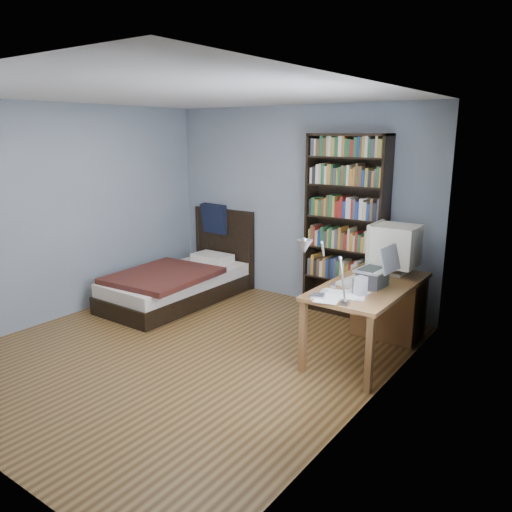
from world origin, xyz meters
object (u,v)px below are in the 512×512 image
(soda_can, at_px, (368,272))
(keyboard, at_px, (355,280))
(crt_monitor, at_px, (393,246))
(desk_lamp, at_px, (312,253))
(bookshelf, at_px, (346,226))
(bed, at_px, (181,281))
(laptop, at_px, (374,275))
(speaker, at_px, (360,286))
(desk, at_px, (384,303))

(soda_can, bearing_deg, keyboard, -103.69)
(crt_monitor, height_order, keyboard, crt_monitor)
(desk_lamp, bearing_deg, bookshelf, 108.48)
(soda_can, distance_m, bed, 2.65)
(keyboard, height_order, bed, bed)
(laptop, height_order, desk_lamp, desk_lamp)
(crt_monitor, height_order, soda_can, crt_monitor)
(crt_monitor, bearing_deg, desk_lamp, -93.12)
(speaker, bearing_deg, desk, 114.93)
(desk_lamp, height_order, bookshelf, bookshelf)
(desk_lamp, relative_size, bed, 0.31)
(laptop, relative_size, soda_can, 3.21)
(bookshelf, height_order, bed, bookshelf)
(laptop, height_order, keyboard, laptop)
(laptop, relative_size, bookshelf, 0.19)
(crt_monitor, relative_size, speaker, 2.91)
(crt_monitor, xyz_separation_m, speaker, (0.04, -0.87, -0.21))
(crt_monitor, height_order, bed, crt_monitor)
(speaker, distance_m, bookshelf, 1.58)
(desk, relative_size, bookshelf, 0.71)
(laptop, xyz_separation_m, keyboard, (-0.21, 0.04, -0.10))
(crt_monitor, xyz_separation_m, keyboard, (-0.19, -0.50, -0.28))
(keyboard, xyz_separation_m, soda_can, (0.05, 0.21, 0.05))
(speaker, distance_m, soda_can, 0.60)
(desk, height_order, crt_monitor, crt_monitor)
(bookshelf, bearing_deg, crt_monitor, -31.11)
(keyboard, bearing_deg, bookshelf, 126.14)
(speaker, relative_size, bookshelf, 0.08)
(bed, bearing_deg, bookshelf, 22.16)
(laptop, relative_size, desk_lamp, 0.65)
(keyboard, distance_m, soda_can, 0.22)
(laptop, bearing_deg, speaker, -88.55)
(desk, xyz_separation_m, soda_can, (-0.10, -0.23, 0.38))
(bed, bearing_deg, laptop, -4.12)
(desk, distance_m, bed, 2.71)
(desk_lamp, relative_size, speaker, 3.56)
(desk_lamp, xyz_separation_m, bookshelf, (-0.68, 2.03, -0.16))
(desk, height_order, keyboard, keyboard)
(keyboard, bearing_deg, desk_lamp, -79.48)
(laptop, distance_m, soda_can, 0.30)
(keyboard, bearing_deg, speaker, -53.90)
(laptop, distance_m, keyboard, 0.24)
(crt_monitor, relative_size, soda_can, 4.06)
(desk_lamp, xyz_separation_m, keyboard, (-0.10, 1.07, -0.50))
(desk, xyz_separation_m, speaker, (0.07, -0.81, 0.41))
(bed, bearing_deg, crt_monitor, 7.08)
(bookshelf, bearing_deg, speaker, -59.02)
(desk, xyz_separation_m, crt_monitor, (0.04, 0.06, 0.61))
(laptop, bearing_deg, bed, 175.88)
(soda_can, xyz_separation_m, bookshelf, (-0.63, 0.76, 0.29))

